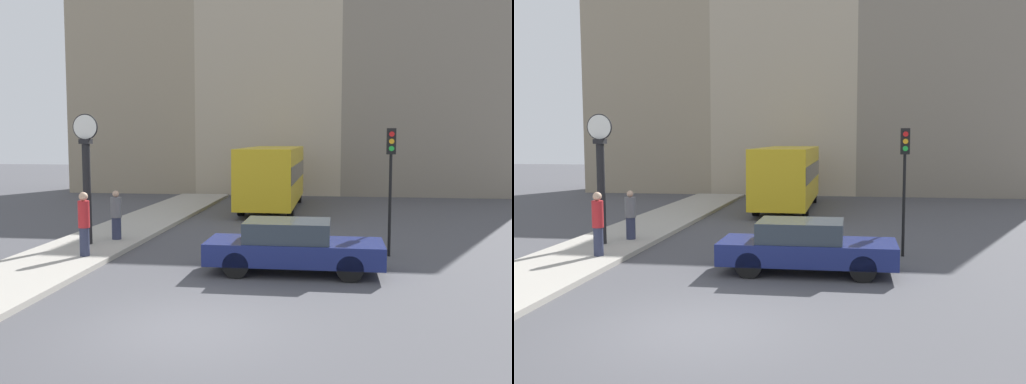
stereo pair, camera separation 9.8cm
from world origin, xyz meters
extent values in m
plane|color=#47474C|center=(0.00, 0.00, 0.00)|extent=(120.00, 120.00, 0.00)
cube|color=#A39E93|center=(-5.03, 10.67, 0.07)|extent=(2.83, 25.34, 0.15)
cube|color=gray|center=(-10.01, 26.78, 6.48)|extent=(8.28, 5.00, 12.95)
cube|color=#B7A88E|center=(-1.45, 26.78, 7.37)|extent=(8.85, 5.00, 14.74)
cube|color=gray|center=(8.56, 26.78, 8.95)|extent=(11.18, 5.00, 17.89)
cube|color=navy|center=(1.67, 4.66, 0.57)|extent=(4.56, 1.74, 0.57)
cube|color=#2D3842|center=(1.48, 4.66, 1.11)|extent=(2.19, 1.57, 0.53)
cylinder|color=black|center=(3.08, 5.42, 0.33)|extent=(0.66, 0.22, 0.66)
cylinder|color=black|center=(3.08, 3.90, 0.33)|extent=(0.66, 0.22, 0.66)
cylinder|color=black|center=(0.25, 5.42, 0.33)|extent=(0.66, 0.22, 0.66)
cylinder|color=black|center=(0.25, 3.90, 0.33)|extent=(0.66, 0.22, 0.66)
cube|color=gold|center=(-0.40, 17.97, 1.69)|extent=(2.52, 8.82, 2.66)
cube|color=#1E232D|center=(-0.40, 17.97, 1.88)|extent=(2.54, 8.65, 0.79)
cylinder|color=black|center=(0.72, 20.70, 0.45)|extent=(0.28, 0.90, 0.90)
cylinder|color=black|center=(-1.51, 20.70, 0.45)|extent=(0.28, 0.90, 0.90)
cylinder|color=black|center=(0.72, 15.23, 0.45)|extent=(0.28, 0.90, 0.90)
cylinder|color=black|center=(-1.51, 15.23, 0.45)|extent=(0.28, 0.90, 0.90)
cylinder|color=black|center=(4.30, 7.16, 1.51)|extent=(0.09, 0.09, 3.03)
cube|color=black|center=(4.30, 7.16, 3.41)|extent=(0.26, 0.20, 0.76)
cylinder|color=red|center=(4.30, 7.04, 3.62)|extent=(0.15, 0.04, 0.15)
cylinder|color=orange|center=(4.30, 7.04, 3.41)|extent=(0.15, 0.04, 0.15)
cylinder|color=green|center=(4.30, 7.04, 3.20)|extent=(0.15, 0.04, 0.15)
cylinder|color=black|center=(-5.07, 7.04, 1.73)|extent=(0.25, 0.25, 3.17)
cube|color=black|center=(-5.07, 7.04, 3.39)|extent=(0.33, 0.33, 0.15)
cylinder|color=black|center=(-5.07, 7.04, 3.85)|extent=(0.81, 0.04, 0.81)
cylinder|color=white|center=(-5.07, 7.04, 3.85)|extent=(0.75, 0.06, 0.75)
cylinder|color=#2D334C|center=(-4.49, 7.96, 0.51)|extent=(0.31, 0.31, 0.73)
cylinder|color=slate|center=(-4.49, 7.96, 1.21)|extent=(0.36, 0.36, 0.68)
sphere|color=tan|center=(-4.49, 7.96, 1.66)|extent=(0.21, 0.21, 0.21)
cylinder|color=#2D334C|center=(-4.37, 5.27, 0.55)|extent=(0.28, 0.28, 0.82)
cylinder|color=red|center=(-4.37, 5.27, 1.35)|extent=(0.32, 0.32, 0.76)
sphere|color=tan|center=(-4.37, 5.27, 1.85)|extent=(0.25, 0.25, 0.25)
camera|label=1|loc=(2.71, -9.92, 3.52)|focal=40.00mm
camera|label=2|loc=(2.81, -9.91, 3.52)|focal=40.00mm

